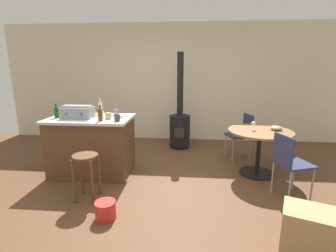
{
  "coord_description": "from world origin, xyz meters",
  "views": [
    {
      "loc": [
        0.42,
        -3.26,
        1.72
      ],
      "look_at": [
        0.08,
        0.58,
        0.8
      ],
      "focal_mm": 26.54,
      "sensor_mm": 36.0,
      "label": 1
    }
  ],
  "objects_px": {
    "folding_chair_near": "(242,133)",
    "bottle_0": "(100,108)",
    "cup_3": "(117,118)",
    "bottle_2": "(100,115)",
    "cup_0": "(101,114)",
    "bottle_1": "(56,112)",
    "wine_glass": "(254,124)",
    "cup_2": "(116,112)",
    "wood_stove": "(180,125)",
    "plastic_bucket": "(105,210)",
    "dining_table": "(259,141)",
    "cup_1": "(108,116)",
    "bottle_3": "(81,110)",
    "cardboard_box": "(312,232)",
    "wooden_stool": "(86,167)",
    "kitchen_island": "(92,145)",
    "toolbox": "(78,112)",
    "serving_bowl": "(276,128)",
    "folding_chair_far": "(290,161)"
  },
  "relations": [
    {
      "from": "bottle_0",
      "to": "cup_3",
      "type": "bearing_deg",
      "value": -49.54
    },
    {
      "from": "serving_bowl",
      "to": "cardboard_box",
      "type": "bearing_deg",
      "value": -96.95
    },
    {
      "from": "cup_3",
      "to": "bottle_2",
      "type": "bearing_deg",
      "value": 179.66
    },
    {
      "from": "cardboard_box",
      "to": "cup_2",
      "type": "bearing_deg",
      "value": 142.07
    },
    {
      "from": "cardboard_box",
      "to": "plastic_bucket",
      "type": "xyz_separation_m",
      "value": [
        -2.11,
        0.37,
        -0.12
      ]
    },
    {
      "from": "cup_1",
      "to": "bottle_3",
      "type": "bearing_deg",
      "value": 148.44
    },
    {
      "from": "folding_chair_near",
      "to": "bottle_0",
      "type": "distance_m",
      "value": 2.63
    },
    {
      "from": "folding_chair_near",
      "to": "toolbox",
      "type": "height_order",
      "value": "toolbox"
    },
    {
      "from": "bottle_2",
      "to": "cardboard_box",
      "type": "relative_size",
      "value": 0.46
    },
    {
      "from": "bottle_3",
      "to": "cup_0",
      "type": "xyz_separation_m",
      "value": [
        0.46,
        -0.27,
        -0.02
      ]
    },
    {
      "from": "kitchen_island",
      "to": "plastic_bucket",
      "type": "xyz_separation_m",
      "value": [
        0.63,
        -1.25,
        -0.37
      ]
    },
    {
      "from": "folding_chair_far",
      "to": "bottle_2",
      "type": "height_order",
      "value": "bottle_2"
    },
    {
      "from": "wood_stove",
      "to": "wine_glass",
      "type": "distance_m",
      "value": 1.79
    },
    {
      "from": "kitchen_island",
      "to": "cardboard_box",
      "type": "height_order",
      "value": "kitchen_island"
    },
    {
      "from": "bottle_2",
      "to": "serving_bowl",
      "type": "relative_size",
      "value": 1.31
    },
    {
      "from": "toolbox",
      "to": "bottle_3",
      "type": "relative_size",
      "value": 2.59
    },
    {
      "from": "cup_2",
      "to": "bottle_0",
      "type": "bearing_deg",
      "value": 170.33
    },
    {
      "from": "bottle_2",
      "to": "cup_0",
      "type": "height_order",
      "value": "bottle_2"
    },
    {
      "from": "dining_table",
      "to": "cup_2",
      "type": "relative_size",
      "value": 8.78
    },
    {
      "from": "bottle_0",
      "to": "cup_2",
      "type": "distance_m",
      "value": 0.29
    },
    {
      "from": "cup_2",
      "to": "wine_glass",
      "type": "relative_size",
      "value": 0.79
    },
    {
      "from": "folding_chair_near",
      "to": "bottle_0",
      "type": "height_order",
      "value": "bottle_0"
    },
    {
      "from": "plastic_bucket",
      "to": "dining_table",
      "type": "bearing_deg",
      "value": 34.61
    },
    {
      "from": "bottle_0",
      "to": "plastic_bucket",
      "type": "height_order",
      "value": "bottle_0"
    },
    {
      "from": "cup_0",
      "to": "wine_glass",
      "type": "height_order",
      "value": "cup_0"
    },
    {
      "from": "bottle_1",
      "to": "serving_bowl",
      "type": "xyz_separation_m",
      "value": [
        3.49,
        0.28,
        -0.25
      ]
    },
    {
      "from": "cup_2",
      "to": "wine_glass",
      "type": "bearing_deg",
      "value": -1.15
    },
    {
      "from": "cup_1",
      "to": "cup_2",
      "type": "height_order",
      "value": "cup_1"
    },
    {
      "from": "dining_table",
      "to": "cardboard_box",
      "type": "height_order",
      "value": "dining_table"
    },
    {
      "from": "wood_stove",
      "to": "bottle_1",
      "type": "distance_m",
      "value": 2.47
    },
    {
      "from": "folding_chair_near",
      "to": "wood_stove",
      "type": "height_order",
      "value": "wood_stove"
    },
    {
      "from": "plastic_bucket",
      "to": "wooden_stool",
      "type": "bearing_deg",
      "value": 132.74
    },
    {
      "from": "serving_bowl",
      "to": "plastic_bucket",
      "type": "bearing_deg",
      "value": -147.59
    },
    {
      "from": "kitchen_island",
      "to": "cup_1",
      "type": "distance_m",
      "value": 0.62
    },
    {
      "from": "bottle_2",
      "to": "cup_0",
      "type": "distance_m",
      "value": 0.26
    },
    {
      "from": "wood_stove",
      "to": "bottle_0",
      "type": "distance_m",
      "value": 1.83
    },
    {
      "from": "cup_1",
      "to": "cup_3",
      "type": "xyz_separation_m",
      "value": [
        0.18,
        -0.14,
        0.0
      ]
    },
    {
      "from": "kitchen_island",
      "to": "toolbox",
      "type": "relative_size",
      "value": 2.75
    },
    {
      "from": "cup_1",
      "to": "cup_3",
      "type": "relative_size",
      "value": 1.04
    },
    {
      "from": "kitchen_island",
      "to": "bottle_0",
      "type": "xyz_separation_m",
      "value": [
        0.07,
        0.29,
        0.57
      ]
    },
    {
      "from": "cup_1",
      "to": "plastic_bucket",
      "type": "relative_size",
      "value": 0.52
    },
    {
      "from": "wooden_stool",
      "to": "cup_1",
      "type": "relative_size",
      "value": 4.9
    },
    {
      "from": "wine_glass",
      "to": "plastic_bucket",
      "type": "bearing_deg",
      "value": -143.66
    },
    {
      "from": "cup_1",
      "to": "plastic_bucket",
      "type": "xyz_separation_m",
      "value": [
        0.3,
        -1.16,
        -0.88
      ]
    },
    {
      "from": "wine_glass",
      "to": "plastic_bucket",
      "type": "height_order",
      "value": "wine_glass"
    },
    {
      "from": "bottle_3",
      "to": "serving_bowl",
      "type": "bearing_deg",
      "value": -0.98
    },
    {
      "from": "bottle_3",
      "to": "bottle_2",
      "type": "bearing_deg",
      "value": -43.99
    },
    {
      "from": "bottle_1",
      "to": "wine_glass",
      "type": "distance_m",
      "value": 3.13
    },
    {
      "from": "wooden_stool",
      "to": "cup_1",
      "type": "height_order",
      "value": "cup_1"
    },
    {
      "from": "folding_chair_far",
      "to": "cup_3",
      "type": "distance_m",
      "value": 2.45
    }
  ]
}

